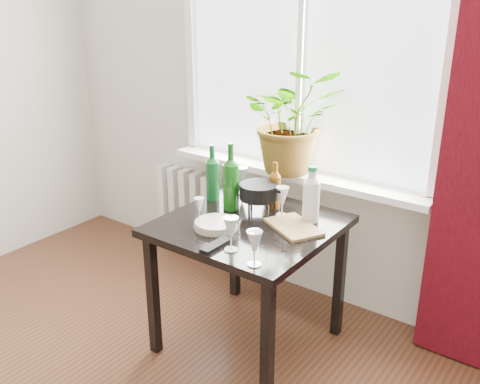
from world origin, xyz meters
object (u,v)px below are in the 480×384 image
Objects in this scene: cleaning_bottle at (312,193)px; cutting_board at (293,227)px; potted_plant at (292,120)px; wineglass_far_right at (254,248)px; bottle_amber at (275,185)px; wineglass_front_left at (199,209)px; wineglass_front_right at (231,234)px; table at (249,238)px; wineglass_back_left at (242,180)px; wineglass_back_center at (282,201)px; fondue_pot at (258,198)px; wine_bottle_right at (231,176)px; radiator at (203,210)px; tv_remote at (216,245)px; plate_stack at (216,225)px; wine_bottle_left at (212,172)px.

cleaning_bottle reaches higher than cutting_board.
cleaning_bottle is (0.34, -0.37, -0.27)m from potted_plant.
bottle_amber is at bearing 115.18° from wineglass_far_right.
wineglass_front_left is (-0.22, -0.38, -0.07)m from bottle_amber.
table is at bearing 110.68° from wineglass_front_right.
cutting_board is at bearing 97.73° from wineglass_far_right.
table is 0.77m from potted_plant.
wineglass_back_left is 0.45m from wineglass_front_left.
wineglass_back_center is at bearing -64.56° from potted_plant.
cleaning_bottle is 0.17m from wineglass_back_center.
wineglass_back_left is at bearing 96.56° from wineglass_front_left.
cutting_board is at bearing 24.95° from wineglass_front_left.
wine_bottle_right is at bearing -146.59° from fondue_pot.
potted_plant reaches higher than radiator.
wineglass_back_left is 0.71m from tv_remote.
wineglass_front_right and wineglass_far_right have the same top height.
wine_bottle_right is 1.70× the size of plate_stack.
table is 0.23m from fondue_pot.
wineglass_front_right is 1.01× the size of wineglass_back_left.
wine_bottle_left is at bearing 173.35° from cutting_board.
wineglass_front_left is (-0.12, -0.71, -0.35)m from potted_plant.
wine_bottle_right is 2.26× the size of wineglass_front_right.
wineglass_front_right is 1.31× the size of wineglass_front_left.
radiator is at bearing 155.63° from bottle_amber.
radiator is at bearing 129.40° from wineglass_front_left.
wineglass_back_center is 0.74× the size of plate_stack.
wineglass_far_right is at bearing -43.93° from wine_bottle_right.
fondue_pot reaches higher than cutting_board.
wineglass_back_left is (-0.39, 0.62, -0.00)m from wineglass_front_right.
cutting_board is at bearing -57.17° from potted_plant.
wineglass_far_right is 0.75× the size of plate_stack.
tv_remote is (-0.08, -0.02, -0.07)m from wineglass_front_right.
bottle_amber is 0.45m from wineglass_front_left.
potted_plant reaches higher than tv_remote.
wineglass_front_right reaches higher than tv_remote.
wineglass_back_left is at bearing -28.95° from radiator.
potted_plant is at bearing 122.83° from cutting_board.
table is at bearing 31.60° from wineglass_front_left.
wineglass_back_center is (0.19, -0.40, -0.33)m from potted_plant.
wineglass_back_left is at bearing 131.25° from table.
table is 5.03× the size of wineglass_front_right.
potted_plant is 2.63× the size of fondue_pot.
cleaning_bottle is at bearing 70.22° from tv_remote.
tv_remote is (-0.05, -0.50, -0.07)m from wineglass_back_center.
cutting_board is at bearing -0.87° from fondue_pot.
cleaning_bottle is 0.20m from cutting_board.
wineglass_front_right is 0.75× the size of plate_stack.
potted_plant is 0.56m from wine_bottle_left.
wineglass_back_center is at bearing 61.97° from table.
cleaning_bottle reaches higher than wineglass_far_right.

